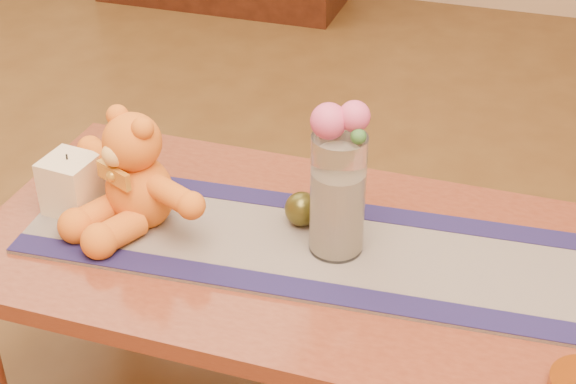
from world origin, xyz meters
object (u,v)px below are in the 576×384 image
(pillar_candle, at_px, (71,184))
(teddy_bear, at_px, (137,170))
(glass_vase, at_px, (338,195))
(bronze_ball, at_px, (302,209))

(pillar_candle, bearing_deg, teddy_bear, 4.45)
(glass_vase, height_order, bronze_ball, glass_vase)
(pillar_candle, xyz_separation_m, bronze_ball, (0.49, 0.10, -0.03))
(teddy_bear, height_order, glass_vase, glass_vase)
(teddy_bear, distance_m, pillar_candle, 0.17)
(pillar_candle, xyz_separation_m, glass_vase, (0.58, 0.04, 0.07))
(pillar_candle, distance_m, bronze_ball, 0.50)
(teddy_bear, distance_m, glass_vase, 0.43)
(bronze_ball, bearing_deg, glass_vase, -33.91)
(teddy_bear, xyz_separation_m, bronze_ball, (0.33, 0.09, -0.08))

